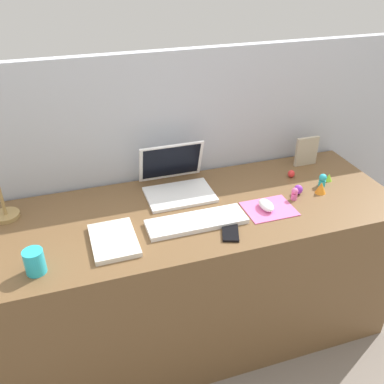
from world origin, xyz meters
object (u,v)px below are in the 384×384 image
(cell_phone, at_px, (230,231))
(toy_figurine_red, at_px, (291,174))
(laptop, at_px, (176,180))
(toy_figurine_orange, at_px, (321,188))
(toy_figurine_cyan, at_px, (323,180))
(keyboard, at_px, (197,222))
(toy_figurine_pink, at_px, (295,194))
(picture_frame, at_px, (306,151))
(mouse, at_px, (266,205))
(notebook_pad, at_px, (114,240))
(toy_figurine_purple, at_px, (298,189))
(coffee_mug, at_px, (35,262))
(toy_figurine_lime, at_px, (329,177))

(cell_phone, relative_size, toy_figurine_red, 3.44)
(laptop, relative_size, toy_figurine_orange, 5.52)
(laptop, bearing_deg, toy_figurine_orange, -20.64)
(cell_phone, distance_m, toy_figurine_cyan, 0.59)
(keyboard, relative_size, toy_figurine_cyan, 6.75)
(keyboard, distance_m, toy_figurine_red, 0.61)
(toy_figurine_pink, relative_size, toy_figurine_red, 1.57)
(picture_frame, bearing_deg, mouse, -140.14)
(notebook_pad, bearing_deg, keyboard, 2.43)
(keyboard, xyz_separation_m, cell_phone, (0.11, -0.10, -0.01))
(mouse, bearing_deg, toy_figurine_pink, 12.36)
(cell_phone, bearing_deg, mouse, 47.12)
(notebook_pad, bearing_deg, cell_phone, -10.73)
(laptop, bearing_deg, picture_frame, 3.01)
(keyboard, bearing_deg, notebook_pad, -177.00)
(picture_frame, distance_m, toy_figurine_orange, 0.29)
(cell_phone, height_order, toy_figurine_purple, toy_figurine_purple)
(coffee_mug, distance_m, toy_figurine_red, 1.23)
(mouse, bearing_deg, toy_figurine_red, 41.82)
(mouse, distance_m, picture_frame, 0.50)
(laptop, height_order, picture_frame, laptop)
(coffee_mug, bearing_deg, laptop, 32.19)
(cell_phone, height_order, toy_figurine_cyan, toy_figurine_cyan)
(mouse, distance_m, cell_phone, 0.24)
(mouse, bearing_deg, keyboard, -178.39)
(laptop, relative_size, picture_frame, 2.00)
(coffee_mug, bearing_deg, toy_figurine_pink, 7.51)
(picture_frame, bearing_deg, coffee_mug, -162.07)
(toy_figurine_orange, relative_size, toy_figurine_red, 1.46)
(laptop, height_order, toy_figurine_red, laptop)
(toy_figurine_pink, xyz_separation_m, toy_figurine_cyan, (0.19, 0.07, 0.00))
(mouse, height_order, notebook_pad, mouse)
(keyboard, bearing_deg, toy_figurine_red, 22.13)
(toy_figurine_purple, bearing_deg, laptop, 158.16)
(toy_figurine_purple, bearing_deg, notebook_pad, -173.40)
(laptop, relative_size, keyboard, 0.73)
(mouse, xyz_separation_m, toy_figurine_lime, (0.40, 0.13, -0.00))
(toy_figurine_cyan, distance_m, toy_figurine_red, 0.15)
(laptop, xyz_separation_m, mouse, (0.32, -0.28, -0.03))
(notebook_pad, bearing_deg, toy_figurine_purple, 6.03)
(laptop, relative_size, toy_figurine_cyan, 4.94)
(toy_figurine_pink, height_order, toy_figurine_purple, toy_figurine_pink)
(toy_figurine_cyan, bearing_deg, toy_figurine_purple, -168.32)
(notebook_pad, distance_m, toy_figurine_red, 0.93)
(laptop, bearing_deg, notebook_pad, -137.72)
(toy_figurine_lime, relative_size, toy_figurine_red, 1.00)
(laptop, xyz_separation_m, toy_figurine_cyan, (0.66, -0.18, -0.02))
(toy_figurine_purple, bearing_deg, toy_figurine_orange, -14.25)
(toy_figurine_purple, bearing_deg, toy_figurine_red, 71.88)
(laptop, bearing_deg, coffee_mug, -147.81)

